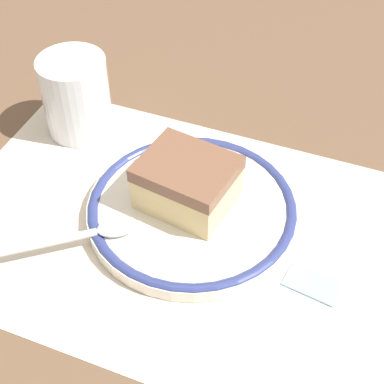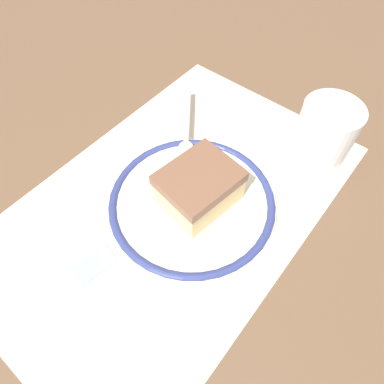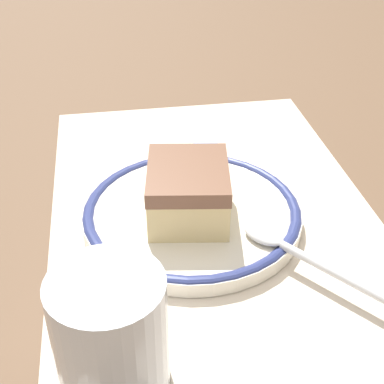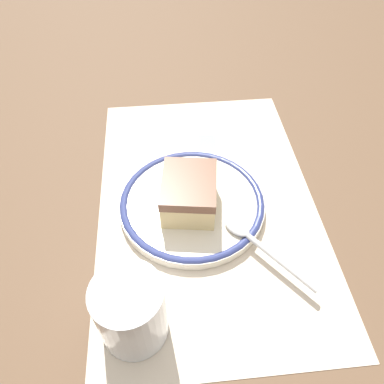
{
  "view_description": "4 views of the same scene",
  "coord_description": "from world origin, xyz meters",
  "views": [
    {
      "loc": [
        -0.14,
        0.35,
        0.45
      ],
      "look_at": [
        0.01,
        -0.02,
        0.04
      ],
      "focal_mm": 54.97,
      "sensor_mm": 36.0,
      "label": 1
    },
    {
      "loc": [
        -0.18,
        -0.17,
        0.38
      ],
      "look_at": [
        0.01,
        -0.02,
        0.04
      ],
      "focal_mm": 32.22,
      "sensor_mm": 36.0,
      "label": 2
    },
    {
      "loc": [
        0.44,
        -0.09,
        0.33
      ],
      "look_at": [
        0.01,
        -0.02,
        0.04
      ],
      "focal_mm": 51.65,
      "sensor_mm": 36.0,
      "label": 3
    },
    {
      "loc": [
        0.36,
        -0.06,
        0.44
      ],
      "look_at": [
        0.01,
        -0.02,
        0.04
      ],
      "focal_mm": 34.99,
      "sensor_mm": 36.0,
      "label": 4
    }
  ],
  "objects": [
    {
      "name": "spoon",
      "position": [
        0.09,
        0.05,
        0.02
      ],
      "size": [
        0.13,
        0.11,
        0.01
      ],
      "color": "silver",
      "rests_on": "plate"
    },
    {
      "name": "sugar_packet",
      "position": [
        -0.13,
        0.02,
        0.0
      ],
      "size": [
        0.05,
        0.04,
        0.01
      ],
      "primitive_type": "cube",
      "rotation": [
        0.0,
        0.0,
        6.14
      ],
      "color": "#8CB2E0",
      "rests_on": "placemat"
    },
    {
      "name": "placemat",
      "position": [
        0.0,
        0.0,
        0.0
      ],
      "size": [
        0.5,
        0.32,
        0.0
      ],
      "primitive_type": "cube",
      "color": "beige",
      "rests_on": "ground_plane"
    },
    {
      "name": "ground_plane",
      "position": [
        0.0,
        0.0,
        0.0
      ],
      "size": [
        2.4,
        2.4,
        0.0
      ],
      "primitive_type": "plane",
      "color": "brown"
    },
    {
      "name": "cup",
      "position": [
        0.19,
        -0.11,
        0.04
      ],
      "size": [
        0.08,
        0.08,
        0.09
      ],
      "color": "silver",
      "rests_on": "placemat"
    },
    {
      "name": "cake_slice",
      "position": [
        0.02,
        -0.03,
        0.04
      ],
      "size": [
        0.1,
        0.09,
        0.05
      ],
      "color": "beige",
      "rests_on": "plate"
    },
    {
      "name": "plate",
      "position": [
        0.01,
        -0.02,
        0.01
      ],
      "size": [
        0.21,
        0.21,
        0.02
      ],
      "color": "silver",
      "rests_on": "placemat"
    }
  ]
}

